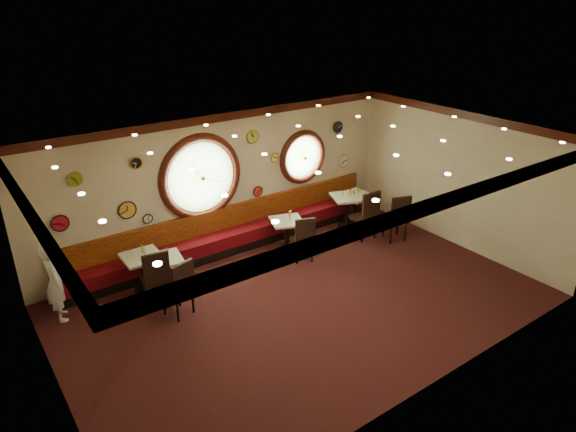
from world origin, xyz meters
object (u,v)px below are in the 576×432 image
(condiment_e_bottle, at_px, (350,192))
(waiter, at_px, (55,282))
(chair_b, at_px, (180,285))
(chair_c, at_px, (304,236))
(condiment_a_pepper, at_px, (145,252))
(condiment_a_bottle, at_px, (142,249))
(table_b, at_px, (165,271))
(condiment_d_pepper, at_px, (355,193))
(chair_d, at_px, (398,215))
(condiment_e_pepper, at_px, (348,195))
(table_e, at_px, (348,208))
(condiment_b_bottle, at_px, (167,252))
(table_a, at_px, (143,269))
(condiment_a_salt, at_px, (134,255))
(table_c, at_px, (287,231))
(condiment_b_pepper, at_px, (163,256))
(condiment_c_salt, at_px, (283,217))
(condiment_d_bottle, at_px, (359,190))
(condiment_e_salt, at_px, (343,194))
(condiment_d_salt, at_px, (353,193))
(chair_a, at_px, (156,275))
(condiment_c_bottle, at_px, (290,215))
(condiment_b_salt, at_px, (158,257))
(condiment_c_pepper, at_px, (291,218))
(chair_e, at_px, (367,212))
(table_d, at_px, (355,206))

(condiment_e_bottle, relative_size, waiter, 0.10)
(condiment_e_bottle, bearing_deg, chair_b, -166.97)
(chair_c, bearing_deg, condiment_a_pepper, -175.43)
(condiment_a_bottle, bearing_deg, table_b, -55.64)
(condiment_d_pepper, bearing_deg, chair_c, -159.90)
(chair_d, xyz_separation_m, condiment_e_pepper, (-0.46, 1.29, 0.22))
(condiment_e_pepper, xyz_separation_m, waiter, (-6.98, 0.10, -0.14))
(condiment_a_bottle, bearing_deg, table_e, -2.16)
(condiment_b_bottle, bearing_deg, table_e, 1.93)
(waiter, bearing_deg, table_a, -85.39)
(condiment_a_pepper, distance_m, condiment_e_pepper, 5.29)
(chair_c, distance_m, chair_d, 2.50)
(condiment_a_salt, distance_m, condiment_a_pepper, 0.20)
(table_c, bearing_deg, table_a, 175.97)
(chair_b, height_order, condiment_b_pepper, chair_b)
(condiment_e_pepper, bearing_deg, condiment_b_pepper, -177.59)
(condiment_c_salt, bearing_deg, condiment_d_bottle, 2.44)
(condiment_e_salt, distance_m, waiter, 6.91)
(table_e, bearing_deg, table_c, -175.52)
(condiment_d_salt, xyz_separation_m, condiment_d_pepper, (0.02, -0.02, 0.01))
(condiment_d_bottle, bearing_deg, chair_b, -167.70)
(chair_a, relative_size, chair_c, 1.09)
(condiment_c_salt, relative_size, condiment_a_pepper, 0.76)
(chair_c, relative_size, chair_d, 0.92)
(condiment_c_bottle, bearing_deg, condiment_a_bottle, 174.97)
(chair_a, bearing_deg, condiment_e_bottle, 14.20)
(condiment_e_bottle, bearing_deg, condiment_b_pepper, -176.95)
(condiment_a_salt, distance_m, condiment_b_salt, 0.47)
(chair_b, xyz_separation_m, condiment_e_pepper, (5.12, 1.15, 0.24))
(condiment_c_bottle, bearing_deg, condiment_c_pepper, -119.57)
(table_a, distance_m, condiment_e_bottle, 5.50)
(condiment_a_salt, xyz_separation_m, condiment_d_bottle, (5.88, -0.07, 0.07))
(condiment_b_pepper, bearing_deg, table_b, 54.30)
(chair_c, distance_m, condiment_c_pepper, 0.64)
(table_e, height_order, chair_e, chair_e)
(condiment_a_salt, xyz_separation_m, condiment_b_pepper, (0.45, -0.33, -0.03))
(condiment_d_bottle, relative_size, condiment_e_bottle, 1.15)
(chair_c, height_order, condiment_c_bottle, chair_c)
(condiment_c_bottle, height_order, condiment_e_salt, condiment_c_bottle)
(table_a, distance_m, condiment_a_bottle, 0.41)
(chair_e, distance_m, condiment_e_pepper, 0.80)
(chair_a, xyz_separation_m, condiment_d_salt, (5.57, 0.62, 0.20))
(condiment_c_pepper, xyz_separation_m, condiment_e_salt, (1.84, 0.30, 0.08))
(table_e, xyz_separation_m, chair_c, (-2.01, -0.80, 0.08))
(chair_c, height_order, condiment_d_salt, chair_c)
(table_a, height_order, condiment_d_bottle, condiment_d_bottle)
(chair_c, height_order, condiment_e_pepper, chair_c)
(waiter, bearing_deg, condiment_d_salt, -85.37)
(table_d, bearing_deg, condiment_a_salt, 178.85)
(condiment_d_bottle, bearing_deg, chair_d, -87.35)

